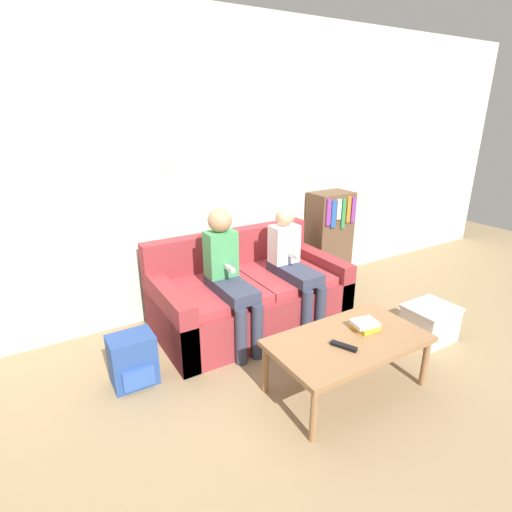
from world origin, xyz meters
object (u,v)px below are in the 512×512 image
at_px(couch, 248,296).
at_px(bookshelf, 329,238).
at_px(coffee_table, 348,344).
at_px(person_right, 293,264).
at_px(tv_remote, 344,346).
at_px(backpack, 133,360).
at_px(storage_box, 429,323).
at_px(person_left, 229,272).

xyz_separation_m(couch, bookshelf, (1.20, 0.34, 0.24)).
relative_size(coffee_table, person_right, 1.02).
bearing_deg(tv_remote, backpack, 117.05).
relative_size(person_right, bookshelf, 1.03).
bearing_deg(storage_box, person_left, 149.98).
relative_size(person_left, backpack, 2.98).
distance_m(couch, backpack, 1.15).
height_order(coffee_table, person_right, person_right).
bearing_deg(bookshelf, person_left, -160.26).
height_order(tv_remote, storage_box, tv_remote).
bearing_deg(person_right, coffee_table, -103.21).
bearing_deg(storage_box, couch, 138.24).
bearing_deg(person_right, backpack, -175.34).
distance_m(person_left, bookshelf, 1.59).
relative_size(person_left, bookshelf, 1.10).
distance_m(person_right, backpack, 1.49).
distance_m(couch, coffee_table, 1.14).
relative_size(person_left, person_right, 1.07).
xyz_separation_m(coffee_table, bookshelf, (1.09, 1.47, 0.15)).
bearing_deg(backpack, bookshelf, 16.11).
bearing_deg(bookshelf, coffee_table, -126.70).
height_order(coffee_table, person_left, person_left).
bearing_deg(couch, person_left, -145.59).
bearing_deg(coffee_table, bookshelf, 53.30).
height_order(tv_remote, bookshelf, bookshelf).
distance_m(coffee_table, storage_box, 1.05).
height_order(coffee_table, storage_box, coffee_table).
xyz_separation_m(coffee_table, backpack, (-1.22, 0.80, -0.17)).
bearing_deg(couch, tv_remote, -89.51).
distance_m(couch, storage_box, 1.53).
bearing_deg(bookshelf, backpack, -163.89).
height_order(person_left, bookshelf, person_left).
relative_size(bookshelf, backpack, 2.72).
distance_m(bookshelf, backpack, 2.42).
bearing_deg(coffee_table, couch, 95.68).
height_order(couch, person_left, person_left).
height_order(couch, bookshelf, bookshelf).
bearing_deg(bookshelf, person_right, -147.93).
distance_m(person_left, storage_box, 1.71).
bearing_deg(backpack, coffee_table, -33.34).
relative_size(couch, bookshelf, 1.62).
height_order(person_right, storage_box, person_right).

